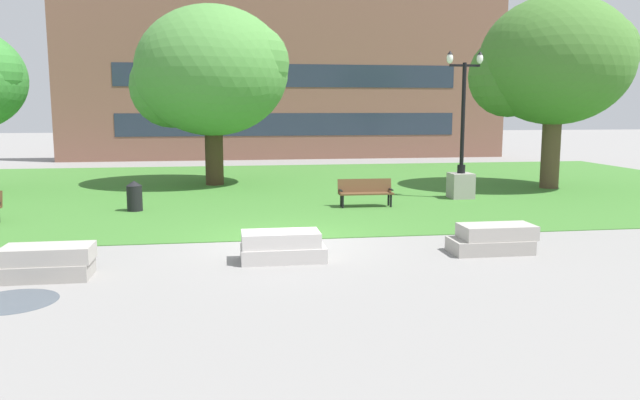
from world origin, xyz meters
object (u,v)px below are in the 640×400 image
Objects in this scene: concrete_block_center at (45,263)px; concrete_block_right at (493,239)px; trash_bin at (134,196)px; concrete_block_left at (282,247)px; lamp_post_right at (461,169)px; park_bench_near_left at (365,191)px.

concrete_block_center is 0.98× the size of concrete_block_right.
trash_bin is at bearing 141.37° from concrete_block_right.
lamp_post_right is at bearing 48.76° from concrete_block_left.
concrete_block_left is 7.66m from park_bench_near_left.
park_bench_near_left is at bearing 101.66° from concrete_block_right.
concrete_block_left is 8.14m from trash_bin.
concrete_block_left is at bearing -60.48° from trash_bin.
lamp_post_right reaches higher than concrete_block_right.
park_bench_near_left is 4.09m from lamp_post_right.
concrete_block_left is 4.79m from concrete_block_right.
concrete_block_right is 11.27m from trash_bin.
lamp_post_right reaches higher than park_bench_near_left.
trash_bin reaches higher than concrete_block_left.
park_bench_near_left is (-1.41, 6.81, 0.23)m from concrete_block_right.
concrete_block_right is 1.04× the size of park_bench_near_left.
concrete_block_right is (9.42, 0.75, 0.00)m from concrete_block_center.
concrete_block_left is at bearing -179.41° from concrete_block_right.
concrete_block_center is 1.02× the size of concrete_block_left.
concrete_block_left is at bearing 8.64° from concrete_block_center.
concrete_block_right is 1.96× the size of trash_bin.
lamp_post_right is 11.29m from trash_bin.
trash_bin is at bearing -174.22° from lamp_post_right.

